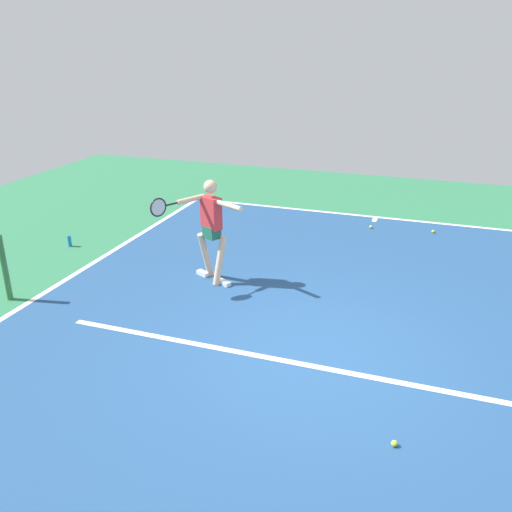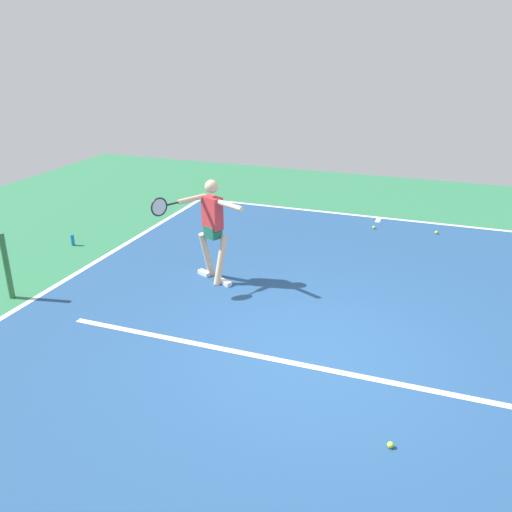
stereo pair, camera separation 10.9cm
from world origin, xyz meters
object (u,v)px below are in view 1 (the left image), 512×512
(tennis_ball_by_baseline, at_px, (394,444))
(tennis_ball_by_sideline, at_px, (433,231))
(tennis_player, at_px, (210,225))
(net_post, at_px, (5,268))
(tennis_ball_near_player, at_px, (371,227))
(water_bottle, at_px, (70,241))

(tennis_ball_by_baseline, bearing_deg, tennis_ball_by_sideline, -90.81)
(tennis_player, bearing_deg, tennis_ball_by_sideline, -106.37)
(net_post, bearing_deg, tennis_ball_by_sideline, -138.45)
(net_post, relative_size, tennis_player, 0.62)
(tennis_ball_near_player, height_order, water_bottle, water_bottle)
(tennis_player, xyz_separation_m, tennis_ball_by_baseline, (-3.31, 3.05, -0.96))
(net_post, bearing_deg, water_bottle, -75.60)
(net_post, relative_size, water_bottle, 4.86)
(tennis_player, height_order, tennis_ball_near_player, tennis_player)
(tennis_ball_by_sideline, bearing_deg, water_bottle, 25.32)
(net_post, distance_m, tennis_player, 3.20)
(tennis_ball_near_player, bearing_deg, tennis_player, 59.29)
(tennis_player, distance_m, tennis_ball_by_sideline, 5.14)
(water_bottle, bearing_deg, net_post, 104.40)
(tennis_player, relative_size, tennis_ball_by_baseline, 26.20)
(tennis_ball_near_player, height_order, tennis_ball_by_sideline, same)
(tennis_player, distance_m, tennis_ball_near_player, 4.29)
(tennis_ball_by_baseline, bearing_deg, net_post, -12.90)
(tennis_ball_near_player, bearing_deg, tennis_ball_by_sideline, -174.38)
(tennis_ball_by_sideline, distance_m, water_bottle, 7.38)
(tennis_ball_near_player, relative_size, tennis_ball_by_baseline, 1.00)
(tennis_player, bearing_deg, tennis_ball_by_baseline, 163.44)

